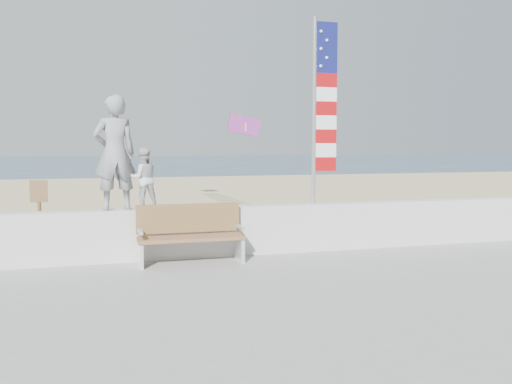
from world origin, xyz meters
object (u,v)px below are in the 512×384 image
child (143,178)px  flag (320,103)px  adult (115,153)px  bench (190,233)px

child → flag: size_ratio=0.31×
adult → child: adult is taller
child → bench: (0.74, -0.45, -0.93)m
adult → flag: size_ratio=0.56×
adult → flag: flag is taller
child → flag: bearing=171.5°
flag → adult: bearing=180.0°
bench → flag: bearing=10.0°
child → flag: (3.31, -0.00, 1.38)m
adult → bench: bearing=150.7°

